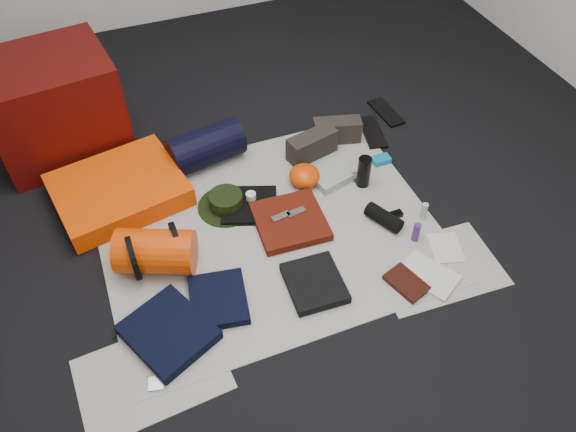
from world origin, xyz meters
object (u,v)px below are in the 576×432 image
object	(u,v)px
water_bottle	(364,172)
compact_camera	(360,176)
red_cabinet	(54,106)
sleeping_pad	(119,190)
navy_duffel	(206,147)
stuff_sack	(156,252)
paperback_book	(406,283)

from	to	relation	value
water_bottle	compact_camera	size ratio (longest dim) A/B	2.06
red_cabinet	sleeping_pad	distance (m)	0.62
navy_duffel	compact_camera	distance (m)	0.84
red_cabinet	water_bottle	xyz separation A→B (m)	(1.42, -0.91, -0.18)
navy_duffel	water_bottle	size ratio (longest dim) A/B	2.26
stuff_sack	paperback_book	world-z (taller)	stuff_sack
paperback_book	navy_duffel	bearing A→B (deg)	99.78
sleeping_pad	navy_duffel	xyz separation A→B (m)	(0.50, 0.11, 0.05)
navy_duffel	water_bottle	xyz separation A→B (m)	(0.72, -0.48, -0.02)
navy_duffel	compact_camera	bearing A→B (deg)	-41.26
navy_duffel	paperback_book	distance (m)	1.29
sleeping_pad	compact_camera	xyz separation A→B (m)	(1.22, -0.32, -0.04)
paperback_book	water_bottle	bearing A→B (deg)	62.26
stuff_sack	navy_duffel	xyz separation A→B (m)	(0.41, 0.62, 0.00)
red_cabinet	compact_camera	xyz separation A→B (m)	(1.43, -0.87, -0.25)
stuff_sack	compact_camera	world-z (taller)	stuff_sack
navy_duffel	water_bottle	distance (m)	0.86
sleeping_pad	navy_duffel	size ratio (longest dim) A/B	1.57
navy_duffel	red_cabinet	bearing A→B (deg)	138.35
red_cabinet	paperback_book	world-z (taller)	red_cabinet
stuff_sack	navy_duffel	world-z (taller)	navy_duffel
stuff_sack	water_bottle	xyz separation A→B (m)	(1.13, 0.15, -0.02)
sleeping_pad	compact_camera	distance (m)	1.26
sleeping_pad	red_cabinet	bearing A→B (deg)	110.92
water_bottle	paperback_book	distance (m)	0.67
navy_duffel	water_bottle	bearing A→B (deg)	-43.79
navy_duffel	paperback_book	size ratio (longest dim) A/B	2.14
water_bottle	compact_camera	distance (m)	0.08
sleeping_pad	navy_duffel	distance (m)	0.51
navy_duffel	water_bottle	world-z (taller)	navy_duffel
sleeping_pad	navy_duffel	bearing A→B (deg)	12.54
red_cabinet	compact_camera	world-z (taller)	red_cabinet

